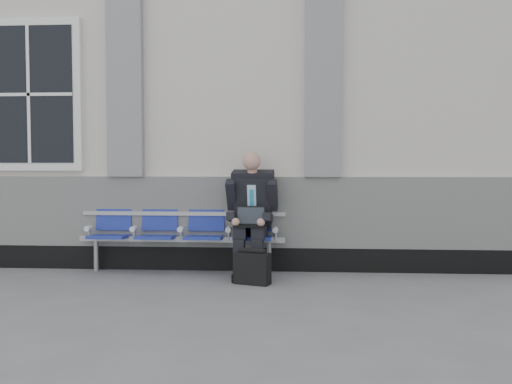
{
  "coord_description": "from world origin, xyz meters",
  "views": [
    {
      "loc": [
        3.76,
        -5.73,
        1.38
      ],
      "look_at": [
        3.31,
        0.9,
        1.03
      ],
      "focal_mm": 40.0,
      "sensor_mm": 36.0,
      "label": 1
    }
  ],
  "objects": [
    {
      "name": "station_building",
      "position": [
        -0.02,
        3.47,
        2.22
      ],
      "size": [
        14.4,
        4.4,
        4.49
      ],
      "color": "beige",
      "rests_on": "ground"
    },
    {
      "name": "businessman",
      "position": [
        3.23,
        1.18,
        0.81
      ],
      "size": [
        0.64,
        0.85,
        1.51
      ],
      "color": "black",
      "rests_on": "ground"
    },
    {
      "name": "bench",
      "position": [
        2.34,
        1.32,
        0.55
      ],
      "size": [
        2.6,
        0.47,
        0.91
      ],
      "color": "#9EA0A3",
      "rests_on": "ground"
    },
    {
      "name": "briefcase",
      "position": [
        3.28,
        0.66,
        0.19
      ],
      "size": [
        0.43,
        0.28,
        0.41
      ],
      "color": "black",
      "rests_on": "ground"
    }
  ]
}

